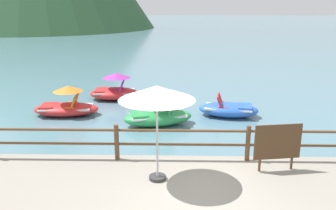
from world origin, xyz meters
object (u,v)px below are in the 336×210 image
beach_umbrella (157,94)px  pedal_boat_1 (158,114)px  pedal_boat_2 (66,106)px  pedal_boat_0 (115,90)px  sign_board (278,143)px  pedal_boat_3 (229,109)px

beach_umbrella → pedal_boat_1: (-0.24, 4.98, -2.04)m
beach_umbrella → pedal_boat_2: bearing=123.3°
pedal_boat_0 → pedal_boat_2: pedal_boat_0 is taller
sign_board → pedal_boat_0: 9.70m
sign_board → pedal_boat_1: sign_board is taller
beach_umbrella → pedal_boat_1: bearing=92.7°
beach_umbrella → pedal_boat_2: 7.56m
sign_board → pedal_boat_0: size_ratio=0.51×
pedal_boat_1 → pedal_boat_2: size_ratio=1.05×
sign_board → pedal_boat_0: (-5.34, 8.07, -0.70)m
pedal_boat_3 → sign_board: bearing=-86.5°
pedal_boat_2 → beach_umbrella: bearing=-56.7°
pedal_boat_2 → pedal_boat_3: size_ratio=1.05×
sign_board → pedal_boat_2: bearing=141.1°
sign_board → pedal_boat_0: sign_board is taller
pedal_boat_1 → pedal_boat_2: (-3.76, 1.10, -0.02)m
beach_umbrella → pedal_boat_3: beach_umbrella is taller
pedal_boat_0 → pedal_boat_3: (5.00, -2.50, -0.14)m
pedal_boat_0 → pedal_boat_2: bearing=-121.3°
beach_umbrella → pedal_boat_0: beach_umbrella is taller
pedal_boat_1 → sign_board: bearing=-55.1°
sign_board → pedal_boat_3: (-0.34, 5.57, -0.84)m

